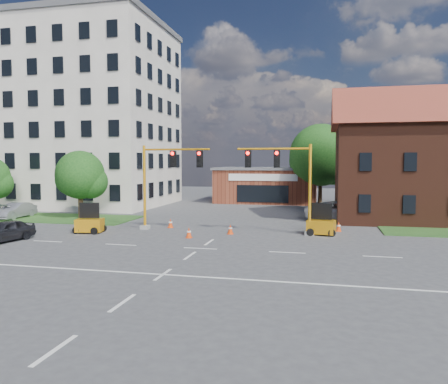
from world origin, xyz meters
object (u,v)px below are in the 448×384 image
at_px(signal_mast_west, 165,177).
at_px(signal_mast_east, 286,178).
at_px(trailer_east, 321,225).
at_px(trailer_west, 90,224).
at_px(sedan_dark, 4,231).
at_px(pickup_white, 340,211).

distance_m(signal_mast_west, signal_mast_east, 8.71).
bearing_deg(signal_mast_west, trailer_east, 1.99).
xyz_separation_m(trailer_west, sedan_dark, (-3.44, -4.28, 0.04)).
xyz_separation_m(pickup_white, sedan_dark, (-20.92, -14.73, -0.14)).
relative_size(trailer_west, trailer_east, 0.98).
xyz_separation_m(signal_mast_west, sedan_dark, (-8.24, -6.67, -3.24)).
bearing_deg(signal_mast_east, pickup_white, 63.79).
xyz_separation_m(signal_mast_east, sedan_dark, (-16.95, -6.67, -3.24)).
bearing_deg(signal_mast_west, pickup_white, 32.46).
relative_size(signal_mast_east, pickup_white, 1.05).
distance_m(signal_mast_west, trailer_west, 6.28).
height_order(signal_mast_east, trailer_east, signal_mast_east).
distance_m(trailer_west, trailer_east, 16.17).
relative_size(signal_mast_west, trailer_west, 3.04).
height_order(signal_mast_west, sedan_dark, signal_mast_west).
bearing_deg(signal_mast_west, trailer_west, -153.54).
distance_m(trailer_west, pickup_white, 20.37).
distance_m(trailer_west, sedan_dark, 5.49).
bearing_deg(trailer_east, trailer_west, -160.02).
bearing_deg(trailer_west, signal_mast_west, 14.87).
bearing_deg(pickup_white, signal_mast_west, 129.77).
bearing_deg(sedan_dark, signal_mast_east, 30.04).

